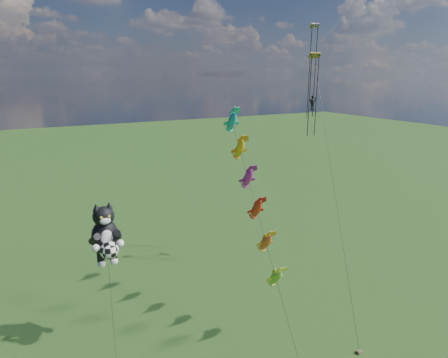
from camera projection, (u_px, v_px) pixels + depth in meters
name	position (u px, v px, depth m)	size (l,w,h in m)	color
cat_kite_rig	(106.00, 236.00, 28.68)	(2.39, 4.13, 12.06)	brown
fish_windsock_rig	(252.00, 194.00, 32.12)	(1.85, 15.91, 20.40)	brown
parafoil_rig	(314.00, 93.00, 38.52)	(7.45, 16.29, 26.51)	brown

